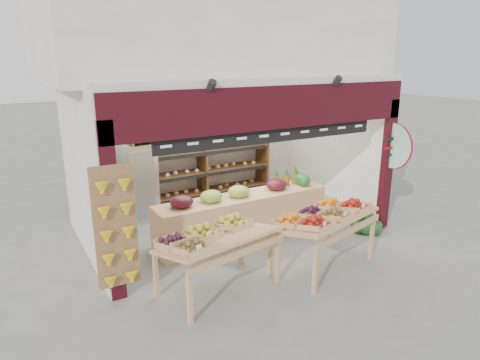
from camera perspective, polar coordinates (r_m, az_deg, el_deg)
The scene contains 11 objects.
ground at distance 8.62m, azimuth 0.39°, elevation -7.39°, with size 60.00×60.00×0.00m, color slate.
shop_structure at distance 9.34m, azimuth -4.84°, elevation 19.03°, with size 6.36×5.12×5.40m.
banana_board at distance 6.24m, azimuth -16.15°, elevation -6.46°, with size 0.60×0.15×1.80m.
gift_sign at distance 8.97m, azimuth 19.68°, elevation 4.32°, with size 0.04×0.93×0.92m.
back_shelving at distance 9.87m, azimuth -5.08°, elevation 3.39°, with size 3.35×0.55×2.04m.
refrigerator at distance 9.41m, azimuth -13.44°, elevation -0.31°, with size 0.66×0.66×1.70m, color silver.
cardboard_stack at distance 8.15m, azimuth -8.56°, elevation -7.34°, with size 0.97×0.70×0.61m.
mid_counter at distance 8.32m, azimuth 0.31°, elevation -4.73°, with size 3.52×0.73×1.10m.
display_table_left at distance 6.38m, azimuth -4.17°, elevation -7.85°, with size 1.93×1.31×1.11m.
display_table_right at distance 7.23m, azimuth 11.20°, elevation -4.85°, with size 1.99×1.42×1.12m.
watermelon_pile at distance 9.10m, azimuth 16.37°, elevation -5.53°, with size 0.61×0.63×0.48m.
Camera 1 is at (-3.98, -6.82, 3.46)m, focal length 32.00 mm.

